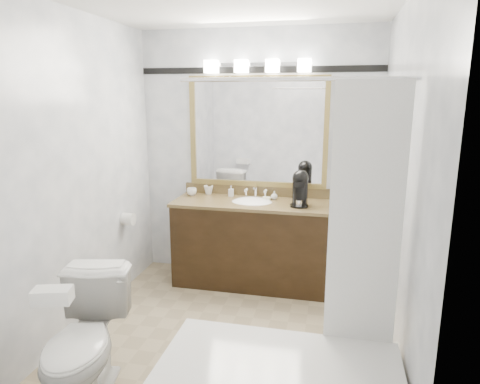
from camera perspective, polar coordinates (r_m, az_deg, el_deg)
name	(u,v)px	position (r m, az deg, el deg)	size (l,w,h in m)	color
room	(225,182)	(3.10, -1.95, 1.39)	(2.42, 2.62, 2.52)	tan
vanity	(252,241)	(4.28, 1.57, -6.57)	(1.53, 0.58, 0.97)	black
mirror	(257,132)	(4.31, 2.34, 7.99)	(1.40, 0.04, 1.10)	olive
vanity_light_bar	(257,66)	(4.25, 2.28, 16.46)	(1.02, 0.14, 0.12)	silver
accent_stripe	(258,70)	(4.31, 2.44, 15.97)	(2.40, 0.01, 0.06)	black
tp_roll	(128,219)	(4.25, -14.67, -3.51)	(0.12, 0.12, 0.11)	white
toilet	(84,344)	(2.91, -20.06, -18.46)	(0.44, 0.77, 0.78)	white
tissue_box	(52,296)	(2.54, -23.73, -12.53)	(0.20, 0.11, 0.08)	white
coffee_maker	(300,187)	(4.02, 8.02, 0.61)	(0.17, 0.22, 0.33)	black
cup_left	(192,192)	(4.43, -6.46, 0.04)	(0.10, 0.10, 0.08)	white
cup_right	(209,190)	(4.47, -4.21, 0.30)	(0.10, 0.10, 0.09)	white
soap_bottle_a	(231,191)	(4.36, -1.20, 0.13)	(0.05, 0.05, 0.11)	white
soap_bottle_b	(274,195)	(4.25, 4.59, -0.44)	(0.07, 0.07, 0.08)	white
soap_bar	(267,198)	(4.25, 3.57, -0.83)	(0.08, 0.05, 0.02)	#ECEAC2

